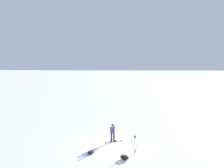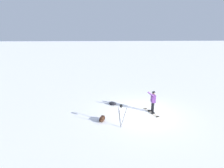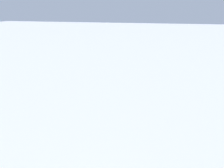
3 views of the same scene
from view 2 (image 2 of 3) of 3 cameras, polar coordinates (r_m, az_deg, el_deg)
ground_plane at (r=12.73m, az=9.98°, el=-9.42°), size 300.00×300.00×0.00m
snowboarder at (r=12.59m, az=13.49°, el=-5.07°), size 0.47×0.62×1.65m
snowboard at (r=12.88m, az=12.87°, el=-9.15°), size 1.77×0.77×0.10m
gear_bag_large at (r=13.83m, az=0.22°, el=-6.49°), size 0.69×0.76×0.23m
camera_tripod at (r=10.31m, az=3.02°, el=-9.11°), size 0.66×0.52×1.47m
gear_bag_small at (r=11.35m, az=-3.31°, el=-11.46°), size 0.75×0.57×0.35m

